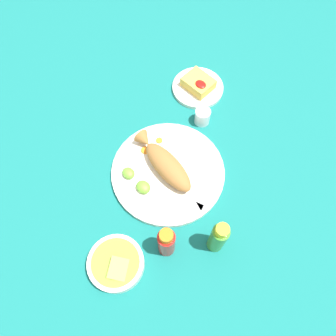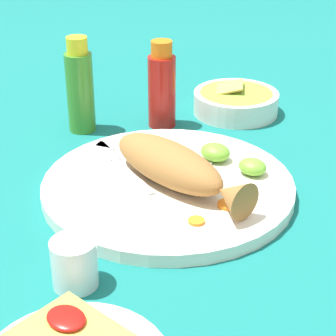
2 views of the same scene
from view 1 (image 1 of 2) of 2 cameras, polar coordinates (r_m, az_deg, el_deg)
ground_plane at (r=1.02m, az=0.00°, el=-0.93°), size 4.00×4.00×0.00m
main_plate at (r=1.01m, az=0.00°, el=-0.72°), size 0.35×0.35×0.02m
fried_fish at (r=0.99m, az=-0.52°, el=0.80°), size 0.24×0.10×0.06m
fork_near at (r=0.98m, az=4.06°, el=-3.47°), size 0.18×0.07×0.00m
fork_far at (r=0.97m, az=1.74°, el=-5.11°), size 0.18×0.08×0.00m
carrot_slice_near at (r=1.06m, az=-1.54°, el=4.82°), size 0.02×0.02×0.00m
carrot_slice_mid at (r=1.04m, az=-3.97°, el=3.12°), size 0.03×0.03×0.00m
lime_wedge_main at (r=1.00m, az=-6.90°, el=-0.89°), size 0.04×0.03×0.02m
lime_wedge_side at (r=0.97m, az=-4.32°, el=-3.33°), size 0.05×0.04×0.03m
hot_sauce_bottle_red at (r=0.88m, az=-0.28°, el=-12.81°), size 0.05×0.05×0.15m
hot_sauce_bottle_green at (r=0.89m, az=8.72°, el=-11.90°), size 0.05×0.05×0.16m
salt_cup at (r=1.11m, az=6.00°, el=8.81°), size 0.05×0.05×0.06m
side_plate_fries at (r=1.20m, az=5.20°, el=13.74°), size 0.18×0.18×0.01m
fries_pile at (r=1.18m, az=5.31°, el=14.51°), size 0.10×0.08×0.04m
guacamole_bowl at (r=0.93m, az=-9.01°, el=-16.08°), size 0.15×0.15×0.05m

